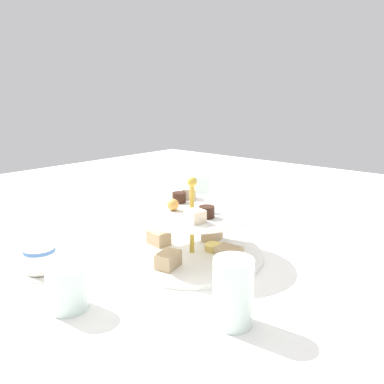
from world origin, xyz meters
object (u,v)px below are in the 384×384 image
Objects in this scene: water_glass_mid_back at (233,292)px; butter_knife_left at (343,249)px; butter_knife_right at (79,229)px; tiered_serving_stand at (192,236)px; teacup_with_saucer at (41,261)px; water_glass_short_left at (67,287)px; water_glass_tall_right at (199,196)px.

butter_knife_left is at bearing -3.09° from water_glass_mid_back.
butter_knife_right is at bearing 80.37° from water_glass_mid_back.
teacup_with_saucer is (-0.25, 0.17, -0.02)m from tiered_serving_stand.
water_glass_mid_back is (-0.15, -0.21, 0.01)m from tiered_serving_stand.
water_glass_mid_back reaches higher than water_glass_short_left.
water_glass_tall_right is at bearing 45.18° from water_glass_mid_back.
water_glass_short_left is (-0.51, -0.16, -0.02)m from water_glass_tall_right.
water_glass_short_left is 0.70× the size of water_glass_mid_back.
tiered_serving_stand is at bearing -34.10° from teacup_with_saucer.
teacup_with_saucer is 0.63m from butter_knife_left.
water_glass_mid_back is at bearing -75.41° from teacup_with_saucer.
tiered_serving_stand is 0.30m from teacup_with_saucer.
butter_knife_right is at bearing 151.01° from water_glass_tall_right.
tiered_serving_stand reaches higher than butter_knife_right.
butter_knife_left is (0.49, -0.39, -0.02)m from teacup_with_saucer.
water_glass_tall_right is 0.33m from butter_knife_right.
tiered_serving_stand is 1.75× the size of butter_knife_right.
butter_knife_left is at bearing 116.26° from butter_knife_right.
water_glass_tall_right reaches higher than water_glass_short_left.
teacup_with_saucer reaches higher than butter_knife_left.
tiered_serving_stand is at bearing -3.08° from water_glass_short_left.
teacup_with_saucer is (0.04, 0.15, -0.01)m from water_glass_short_left.
butter_knife_right is (0.19, 0.16, -0.02)m from teacup_with_saucer.
water_glass_mid_back is at bearing -125.81° from tiered_serving_stand.
teacup_with_saucer is at bearing 104.59° from water_glass_mid_back.
tiered_serving_stand reaches higher than teacup_with_saucer.
water_glass_mid_back is at bearing -58.92° from water_glass_short_left.
water_glass_short_left is at bearing -103.56° from teacup_with_saucer.
teacup_with_saucer is at bearing 38.46° from butter_knife_right.
butter_knife_left is (0.24, -0.23, -0.04)m from tiered_serving_stand.
water_glass_mid_back reaches higher than teacup_with_saucer.
water_glass_mid_back is (0.10, -0.37, 0.03)m from teacup_with_saucer.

